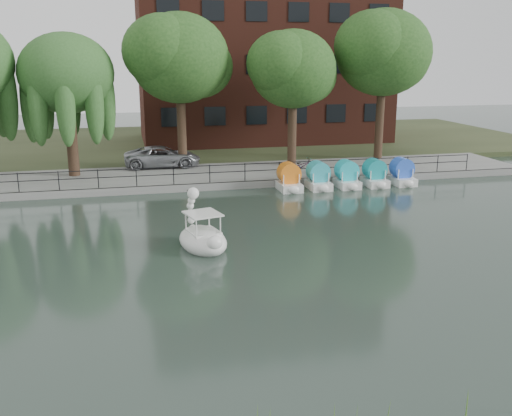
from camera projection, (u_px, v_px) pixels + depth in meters
name	position (u px, v px, depth m)	size (l,w,h in m)	color
ground_plane	(268.00, 275.00, 19.39)	(120.00, 120.00, 0.00)	#3E4D47
promenade	(203.00, 176.00, 34.40)	(40.00, 6.00, 0.40)	gray
kerb	(211.00, 187.00, 31.62)	(40.00, 0.25, 0.40)	gray
land_strip	(180.00, 143.00, 47.58)	(60.00, 22.00, 0.36)	#47512D
railing	(210.00, 169.00, 31.57)	(32.00, 0.05, 1.00)	black
apartment_building	(262.00, 29.00, 46.71)	(20.00, 10.07, 18.00)	#4C1E16
willow_mid	(66.00, 74.00, 32.15)	(5.32, 5.32, 8.15)	#473323
broadleaf_center	(179.00, 59.00, 34.29)	(6.00, 6.00, 9.25)	#473323
broadleaf_right	(293.00, 70.00, 35.52)	(5.40, 5.40, 8.32)	#473323
broadleaf_far	(383.00, 53.00, 37.62)	(6.30, 6.30, 9.71)	#473323
minivan	(162.00, 155.00, 36.01)	(5.45, 2.51, 1.52)	gray
bicycle	(302.00, 165.00, 34.09)	(1.72, 0.60, 1.00)	gray
swan_boat	(202.00, 236.00, 22.05)	(2.29, 2.98, 2.24)	white
pedal_boat_row	(347.00, 177.00, 32.25)	(7.95, 1.70, 1.40)	white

